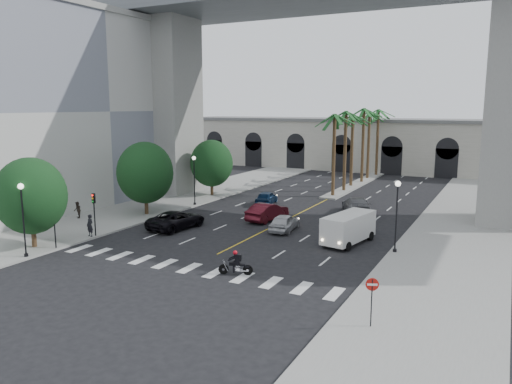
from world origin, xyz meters
name	(u,v)px	position (x,y,z in m)	size (l,w,h in m)	color
ground	(202,262)	(0.00, 0.00, 0.00)	(140.00, 140.00, 0.00)	black
sidewalk_left	(162,204)	(-15.00, 15.00, 0.07)	(8.00, 100.00, 0.15)	gray
sidewalk_right	(458,236)	(15.00, 15.00, 0.07)	(8.00, 100.00, 0.15)	gray
median	(356,184)	(0.00, 38.00, 0.10)	(2.00, 24.00, 0.20)	gray
building_left	(55,108)	(-27.00, 12.00, 10.31)	(16.50, 32.50, 20.60)	beige
pier_building	(386,145)	(0.00, 55.00, 4.27)	(71.00, 10.50, 8.50)	beige
bridge	(351,24)	(3.42, 22.00, 18.51)	(75.00, 13.00, 26.00)	gray
palm_a	(335,119)	(0.00, 28.00, 9.10)	(3.20, 3.20, 10.30)	#47331E
palm_b	(346,116)	(0.10, 32.00, 9.37)	(3.20, 3.20, 10.60)	#47331E
palm_c	(353,119)	(-0.20, 36.00, 8.91)	(3.20, 3.20, 10.10)	#47331E
palm_d	(364,113)	(0.15, 40.00, 9.65)	(3.20, 3.20, 10.90)	#47331E
palm_e	(370,116)	(-0.10, 44.00, 9.19)	(3.20, 3.20, 10.40)	#47331E
palm_f	(379,113)	(0.20, 48.00, 9.46)	(3.20, 3.20, 10.70)	#47331E
street_tree_near	(31,196)	(-13.00, -3.00, 4.02)	(5.20, 5.20, 6.89)	#382616
street_tree_mid	(145,173)	(-13.00, 10.00, 4.21)	(5.44, 5.44, 7.21)	#382616
street_tree_far	(212,163)	(-13.00, 22.00, 3.90)	(5.04, 5.04, 6.68)	#382616
lamp_post_left_near	(23,214)	(-11.40, -5.00, 3.22)	(0.40, 0.40, 5.35)	black
lamp_post_left_far	(194,176)	(-11.40, 16.00, 3.22)	(0.40, 0.40, 5.35)	black
lamp_post_right	(397,210)	(11.40, 8.00, 3.22)	(0.40, 0.40, 5.35)	black
traffic_signal_near	(54,217)	(-11.30, -2.50, 2.51)	(0.25, 0.18, 3.65)	black
traffic_signal_far	(94,207)	(-11.30, 1.50, 2.51)	(0.25, 0.18, 3.65)	black
motorcycle_rider	(237,264)	(3.42, -1.19, 0.72)	(2.11, 0.91, 1.59)	black
car_a	(284,222)	(1.50, 10.55, 0.73)	(1.74, 4.31, 1.47)	#ADAEB1
car_b	(267,212)	(-1.50, 13.41, 0.83)	(1.75, 5.01, 1.65)	#410D15
car_c	(177,220)	(-7.18, 6.95, 0.79)	(2.62, 5.67, 1.58)	black
car_d	(356,205)	(5.07, 20.12, 0.83)	(2.33, 5.74, 1.67)	slate
car_e	(266,198)	(-4.93, 20.27, 0.73)	(1.74, 4.31, 1.47)	#0E2342
cargo_van	(348,227)	(7.56, 9.12, 1.30)	(3.03, 5.75, 2.33)	silver
pedestrian_a	(90,225)	(-11.50, 1.14, 1.05)	(0.66, 0.43, 1.80)	black
pedestrian_b	(77,210)	(-17.48, 5.47, 0.93)	(0.76, 0.59, 1.57)	black
do_not_enter_sign	(372,292)	(13.00, -5.10, 1.87)	(0.60, 0.26, 2.57)	black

